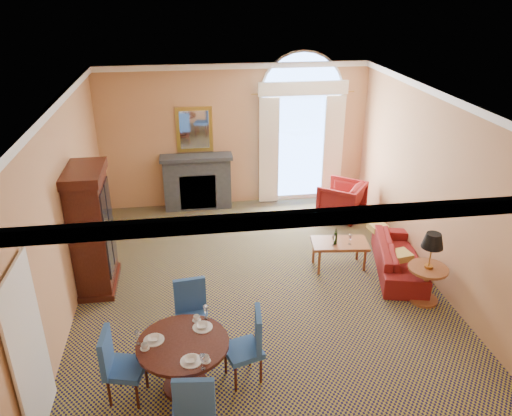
{
  "coord_description": "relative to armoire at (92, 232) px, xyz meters",
  "views": [
    {
      "loc": [
        -1.1,
        -7.04,
        4.8
      ],
      "look_at": [
        0.0,
        0.5,
        1.3
      ],
      "focal_mm": 35.0,
      "sensor_mm": 36.0,
      "label": 1
    }
  ],
  "objects": [
    {
      "name": "ground",
      "position": [
        2.72,
        -0.55,
        -1.03
      ],
      "size": [
        7.5,
        7.5,
        0.0
      ],
      "primitive_type": "plane",
      "color": "#16143F",
      "rests_on": "ground"
    },
    {
      "name": "room_envelope",
      "position": [
        2.69,
        0.11,
        1.48
      ],
      "size": [
        6.04,
        7.52,
        3.45
      ],
      "color": "tan",
      "rests_on": "ground"
    },
    {
      "name": "armoire",
      "position": [
        0.0,
        0.0,
        0.0
      ],
      "size": [
        0.61,
        1.09,
        2.13
      ],
      "color": "#34120B",
      "rests_on": "ground"
    },
    {
      "name": "dining_table",
      "position": [
        1.43,
        -2.62,
        -0.49
      ],
      "size": [
        1.15,
        1.15,
        0.92
      ],
      "color": "#34120B",
      "rests_on": "ground"
    },
    {
      "name": "dining_chair_north",
      "position": [
        1.53,
        -1.74,
        -0.45
      ],
      "size": [
        0.53,
        0.53,
        1.01
      ],
      "rotation": [
        0.0,
        0.0,
        2.95
      ],
      "color": "#254F92",
      "rests_on": "ground"
    },
    {
      "name": "dining_chair_south",
      "position": [
        1.53,
        -3.47,
        -0.45
      ],
      "size": [
        0.48,
        0.49,
        1.01
      ],
      "rotation": [
        0.0,
        0.0,
        -0.0
      ],
      "color": "#254F92",
      "rests_on": "ground"
    },
    {
      "name": "dining_chair_east",
      "position": [
        2.28,
        -2.55,
        -0.45
      ],
      "size": [
        0.56,
        0.56,
        1.01
      ],
      "rotation": [
        0.0,
        0.0,
        1.85
      ],
      "color": "#254F92",
      "rests_on": "ground"
    },
    {
      "name": "dining_chair_west",
      "position": [
        0.62,
        -2.68,
        -0.45
      ],
      "size": [
        0.55,
        0.55,
        1.01
      ],
      "rotation": [
        0.0,
        0.0,
        -1.83
      ],
      "color": "#254F92",
      "rests_on": "ground"
    },
    {
      "name": "sofa",
      "position": [
        5.27,
        -0.32,
        -0.75
      ],
      "size": [
        1.2,
        2.05,
        0.56
      ],
      "primitive_type": "imported",
      "rotation": [
        0.0,
        0.0,
        1.32
      ],
      "color": "maroon",
      "rests_on": "ground"
    },
    {
      "name": "armchair",
      "position": [
        4.92,
        2.01,
        -0.62
      ],
      "size": [
        1.24,
        1.23,
        0.81
      ],
      "primitive_type": "imported",
      "rotation": [
        0.0,
        0.0,
        4.06
      ],
      "color": "maroon",
      "rests_on": "ground"
    },
    {
      "name": "coffee_table",
      "position": [
        4.25,
        -0.02,
        -0.57
      ],
      "size": [
        1.06,
        0.67,
        0.81
      ],
      "rotation": [
        0.0,
        0.0,
        -0.12
      ],
      "color": "brown",
      "rests_on": "ground"
    },
    {
      "name": "side_table",
      "position": [
        5.32,
        -1.25,
        -0.27
      ],
      "size": [
        0.63,
        0.63,
        1.21
      ],
      "color": "brown",
      "rests_on": "ground"
    }
  ]
}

